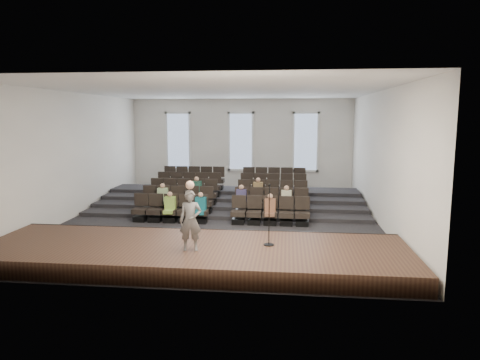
# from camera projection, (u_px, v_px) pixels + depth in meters

# --- Properties ---
(ground) EXTENTS (14.00, 14.00, 0.00)m
(ground) POSITION_uv_depth(u_px,v_px,m) (222.00, 220.00, 16.90)
(ground) COLOR black
(ground) RESTS_ON ground
(ceiling) EXTENTS (12.00, 14.00, 0.02)m
(ceiling) POSITION_uv_depth(u_px,v_px,m) (221.00, 91.00, 16.17)
(ceiling) COLOR white
(ceiling) RESTS_ON ground
(wall_back) EXTENTS (12.00, 0.04, 5.00)m
(wall_back) POSITION_uv_depth(u_px,v_px,m) (241.00, 145.00, 23.44)
(wall_back) COLOR white
(wall_back) RESTS_ON ground
(wall_front) EXTENTS (12.00, 0.04, 5.00)m
(wall_front) POSITION_uv_depth(u_px,v_px,m) (174.00, 185.00, 9.63)
(wall_front) COLOR white
(wall_front) RESTS_ON ground
(wall_left) EXTENTS (0.04, 14.00, 5.00)m
(wall_left) POSITION_uv_depth(u_px,v_px,m) (74.00, 155.00, 17.19)
(wall_left) COLOR white
(wall_left) RESTS_ON ground
(wall_right) EXTENTS (0.04, 14.00, 5.00)m
(wall_right) POSITION_uv_depth(u_px,v_px,m) (381.00, 158.00, 15.88)
(wall_right) COLOR white
(wall_right) RESTS_ON ground
(stage) EXTENTS (11.80, 3.60, 0.50)m
(stage) POSITION_uv_depth(u_px,v_px,m) (194.00, 254.00, 11.84)
(stage) COLOR #442B1D
(stage) RESTS_ON ground
(stage_lip) EXTENTS (11.80, 0.06, 0.52)m
(stage_lip) POSITION_uv_depth(u_px,v_px,m) (206.00, 237.00, 13.59)
(stage_lip) COLOR black
(stage_lip) RESTS_ON ground
(risers) EXTENTS (11.80, 4.80, 0.60)m
(risers) POSITION_uv_depth(u_px,v_px,m) (232.00, 200.00, 19.99)
(risers) COLOR black
(risers) RESTS_ON ground
(seating_rows) EXTENTS (6.80, 4.70, 1.67)m
(seating_rows) POSITION_uv_depth(u_px,v_px,m) (227.00, 196.00, 18.31)
(seating_rows) COLOR black
(seating_rows) RESTS_ON ground
(windows) EXTENTS (8.44, 0.10, 3.24)m
(windows) POSITION_uv_depth(u_px,v_px,m) (241.00, 142.00, 23.34)
(windows) COLOR white
(windows) RESTS_ON wall_back
(audience) EXTENTS (5.45, 2.64, 1.10)m
(audience) POSITION_uv_depth(u_px,v_px,m) (223.00, 198.00, 17.09)
(audience) COLOR #91B94A
(audience) RESTS_ON seating_rows
(speaker) EXTENTS (0.64, 0.46, 1.62)m
(speaker) POSITION_uv_depth(u_px,v_px,m) (191.00, 221.00, 11.28)
(speaker) COLOR #5C5957
(speaker) RESTS_ON stage
(mic_stand) EXTENTS (0.29, 0.29, 1.72)m
(mic_stand) POSITION_uv_depth(u_px,v_px,m) (269.00, 227.00, 11.78)
(mic_stand) COLOR black
(mic_stand) RESTS_ON stage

